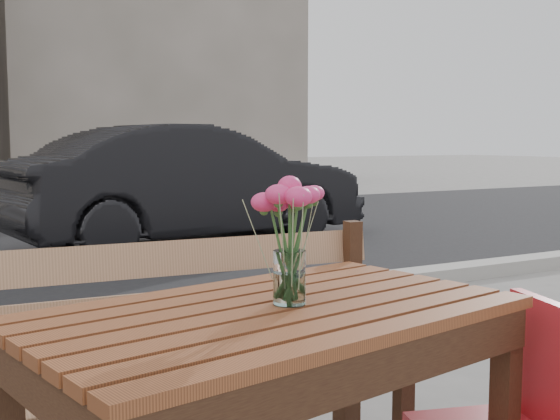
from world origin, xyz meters
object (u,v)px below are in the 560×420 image
object	(u,v)px
red_chair	(516,416)
main_vase	(289,225)
parked_car	(190,185)
main_table	(273,355)

from	to	relation	value
red_chair	main_vase	world-z (taller)	main_vase
red_chair	parked_car	xyz separation A→B (m)	(1.55, 6.23, 0.24)
red_chair	main_table	bearing A→B (deg)	-93.27
main_table	red_chair	size ratio (longest dim) A/B	1.81
main_table	parked_car	bearing A→B (deg)	59.82
red_chair	main_vase	size ratio (longest dim) A/B	2.27
main_table	parked_car	distance (m)	6.39
main_table	main_vase	bearing A→B (deg)	-5.64
red_chair	parked_car	distance (m)	6.43
red_chair	main_vase	distance (m)	0.83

